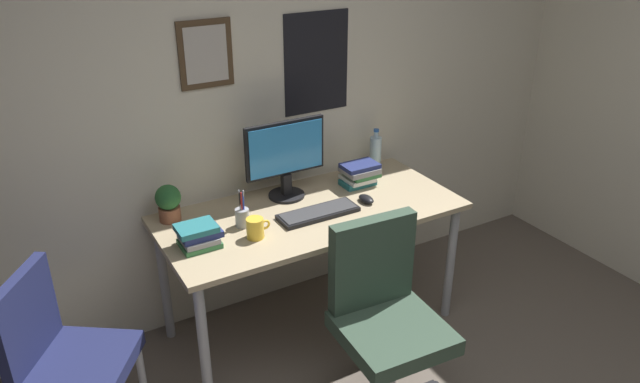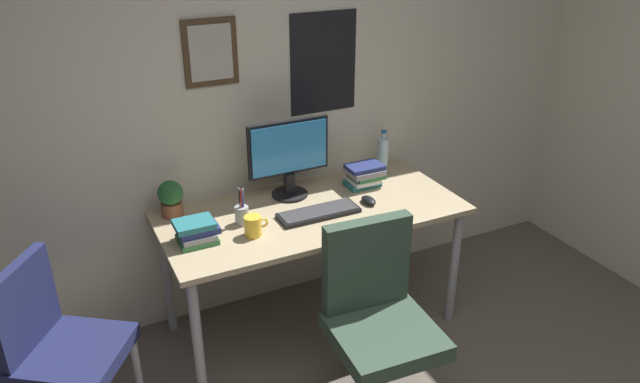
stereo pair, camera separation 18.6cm
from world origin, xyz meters
The scene contains 13 objects.
wall_back centered at (0.00, 2.15, 1.30)m, with size 4.40×0.10×2.60m.
desk centered at (0.07, 1.70, 0.67)m, with size 1.60×0.74×0.75m.
office_chair centered at (0.08, 1.03, 0.53)m, with size 0.56×0.57×0.95m.
side_chair centered at (-1.25, 1.49, 0.50)m, with size 0.58×0.58×0.88m.
monitor centered at (0.04, 1.91, 0.99)m, with size 0.46×0.20×0.43m.
keyboard centered at (0.08, 1.63, 0.76)m, with size 0.43×0.15×0.03m.
computer_mouse centered at (0.38, 1.63, 0.77)m, with size 0.06×0.11×0.04m.
water_bottle centered at (0.68, 1.99, 0.86)m, with size 0.07×0.07×0.25m.
coffee_mug_near centered at (-0.30, 1.58, 0.80)m, with size 0.12×0.08×0.10m.
potted_plant centered at (-0.60, 1.96, 0.86)m, with size 0.13×0.13×0.19m.
pen_cup centered at (-0.31, 1.72, 0.81)m, with size 0.07×0.07×0.20m.
book_stack_left centered at (-0.56, 1.64, 0.80)m, with size 0.20×0.16×0.11m.
book_stack_right centered at (0.47, 1.84, 0.82)m, with size 0.21×0.17×0.13m.
Camera 1 is at (-1.30, -0.80, 2.23)m, focal length 34.12 mm.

